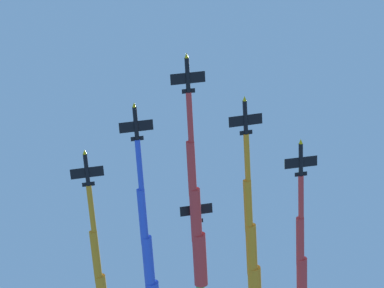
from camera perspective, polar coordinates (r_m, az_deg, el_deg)
jet_lead at (r=230.04m, az=0.27°, el=-4.55°), size 45.86×46.82×4.03m
jet_port_inner at (r=236.83m, az=3.80°, el=-6.69°), size 45.79×45.71×4.11m
jet_starboard_inner at (r=238.49m, az=-2.72°, el=-7.58°), size 48.36×48.69×4.03m
jet_port_mid at (r=242.91m, az=6.96°, el=-8.56°), size 43.12×44.07×4.05m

